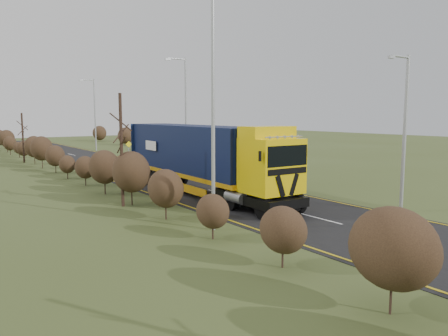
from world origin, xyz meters
name	(u,v)px	position (x,y,z in m)	size (l,w,h in m)	color
ground	(263,204)	(0.00, 0.00, 0.00)	(160.00, 160.00, 0.00)	#3F4B20
road	(175,181)	(0.00, 10.00, 0.01)	(8.00, 120.00, 0.02)	black
layby	(184,163)	(6.50, 20.00, 0.01)	(6.00, 18.00, 0.02)	#2C2927
lane_markings	(177,182)	(0.00, 9.69, 0.03)	(7.52, 116.00, 0.01)	gold
hedgerow	(106,169)	(-6.00, 7.89, 1.62)	(2.24, 102.04, 6.05)	#302015
lorry	(202,155)	(-1.21, 4.35, 2.47)	(3.04, 15.71, 4.36)	black
car_red_hatchback	(221,162)	(7.37, 14.62, 0.58)	(1.38, 3.43, 1.17)	#AE0820
car_blue_sedan	(178,154)	(7.80, 23.37, 0.66)	(1.40, 4.03, 1.33)	#0B163E
streetlight_near	(404,128)	(4.51, -5.43, 4.28)	(1.68, 0.18, 7.83)	#A2A4A7
streetlight_mid	(185,108)	(4.56, 16.34, 5.50)	(2.10, 0.20, 9.93)	#A2A4A7
streetlight_far	(94,111)	(4.47, 40.46, 5.30)	(2.04, 0.19, 9.59)	#A2A4A7
left_pole	(213,99)	(-5.20, -2.83, 5.59)	(0.16, 0.16, 11.18)	#A2A4A7
speed_sign	(182,149)	(4.20, 16.17, 1.85)	(0.72, 0.10, 2.61)	#A2A4A7
warning_board	(129,148)	(4.20, 28.35, 1.17)	(0.73, 0.11, 1.91)	#A2A4A7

